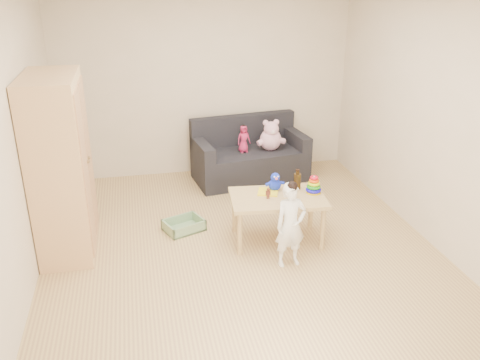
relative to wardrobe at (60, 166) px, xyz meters
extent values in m
plane|color=tan|center=(1.74, -0.37, -0.90)|extent=(4.50, 4.50, 0.00)
plane|color=beige|center=(1.74, 1.88, 0.40)|extent=(4.00, 0.00, 4.00)
plane|color=beige|center=(1.74, -2.62, 0.40)|extent=(4.00, 0.00, 4.00)
plane|color=beige|center=(-0.26, -0.37, 0.40)|extent=(0.00, 4.50, 4.50)
plane|color=beige|center=(3.74, -0.37, 0.40)|extent=(0.00, 4.50, 4.50)
cube|color=#E8BE7F|center=(0.00, 0.00, 0.00)|extent=(0.50, 1.00, 1.81)
cube|color=black|center=(2.26, 1.42, -0.69)|extent=(1.59, 0.95, 0.42)
cube|color=tan|center=(2.15, -0.32, -0.64)|extent=(1.04, 0.71, 0.52)
imported|color=white|center=(2.14, -0.81, -0.48)|extent=(0.33, 0.24, 0.84)
imported|color=#BF2356|center=(2.16, 1.37, -0.30)|extent=(0.20, 0.16, 0.36)
cylinder|color=gold|center=(2.54, -0.31, -0.38)|extent=(0.15, 0.15, 0.02)
cylinder|color=silver|center=(2.54, -0.31, -0.29)|extent=(0.02, 0.02, 0.18)
torus|color=#140DD6|center=(2.54, -0.31, -0.35)|extent=(0.17, 0.17, 0.04)
torus|color=#218C15|center=(2.54, -0.31, -0.31)|extent=(0.15, 0.15, 0.04)
torus|color=#C7E20B|center=(2.54, -0.31, -0.28)|extent=(0.13, 0.13, 0.03)
torus|color=#F6460C|center=(2.54, -0.31, -0.25)|extent=(0.11, 0.11, 0.03)
torus|color=red|center=(2.54, -0.31, -0.21)|extent=(0.09, 0.09, 0.03)
cylinder|color=black|center=(2.40, -0.18, -0.30)|extent=(0.08, 0.08, 0.17)
cylinder|color=black|center=(2.40, -0.18, -0.20)|extent=(0.03, 0.03, 0.05)
cylinder|color=black|center=(2.40, -0.18, -0.17)|extent=(0.04, 0.04, 0.01)
cube|color=yellow|center=(2.07, -0.21, -0.38)|extent=(0.27, 0.27, 0.02)
camera|label=1|loc=(0.76, -4.94, 1.80)|focal=38.00mm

